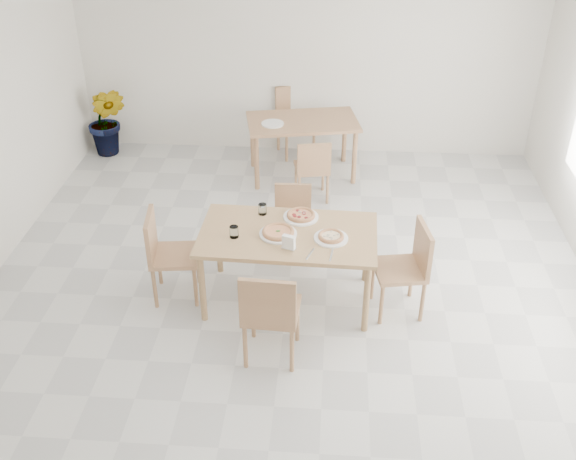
# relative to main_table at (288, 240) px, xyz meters

# --- Properties ---
(main_table) EXTENTS (1.64, 0.97, 0.75)m
(main_table) POSITION_rel_main_table_xyz_m (0.00, 0.00, 0.00)
(main_table) COLOR tan
(main_table) RESTS_ON ground
(chair_south) EXTENTS (0.48, 0.48, 0.93)m
(chair_south) POSITION_rel_main_table_xyz_m (-0.09, -0.87, -0.14)
(chair_south) COLOR tan
(chair_south) RESTS_ON ground
(chair_north) EXTENTS (0.38, 0.38, 0.77)m
(chair_north) POSITION_rel_main_table_xyz_m (-0.01, 0.82, -0.23)
(chair_north) COLOR tan
(chair_north) RESTS_ON ground
(chair_west) EXTENTS (0.49, 0.49, 0.90)m
(chair_west) POSITION_rel_main_table_xyz_m (-1.16, -0.02, -0.15)
(chair_west) COLOR tan
(chair_west) RESTS_ON ground
(chair_east) EXTENTS (0.52, 0.52, 0.90)m
(chair_east) POSITION_rel_main_table_xyz_m (1.11, -0.07, -0.15)
(chair_east) COLOR tan
(chair_east) RESTS_ON ground
(plate_margherita) EXTENTS (0.34, 0.34, 0.02)m
(plate_margherita) POSITION_rel_main_table_xyz_m (-0.09, -0.04, 0.08)
(plate_margherita) COLOR white
(plate_margherita) RESTS_ON main_table
(plate_mushroom) EXTENTS (0.31, 0.31, 0.02)m
(plate_mushroom) POSITION_rel_main_table_xyz_m (0.39, -0.07, 0.08)
(plate_mushroom) COLOR white
(plate_mushroom) RESTS_ON main_table
(plate_pepperoni) EXTENTS (0.33, 0.33, 0.02)m
(plate_pepperoni) POSITION_rel_main_table_xyz_m (0.10, 0.28, 0.08)
(plate_pepperoni) COLOR white
(plate_pepperoni) RESTS_ON main_table
(pizza_margherita) EXTENTS (0.35, 0.35, 0.03)m
(pizza_margherita) POSITION_rel_main_table_xyz_m (-0.09, -0.04, 0.11)
(pizza_margherita) COLOR tan
(pizza_margherita) RESTS_ON plate_margherita
(pizza_mushroom) EXTENTS (0.24, 0.24, 0.03)m
(pizza_mushroom) POSITION_rel_main_table_xyz_m (0.39, -0.07, 0.11)
(pizza_mushroom) COLOR tan
(pizza_mushroom) RESTS_ON plate_mushroom
(pizza_pepperoni) EXTENTS (0.34, 0.34, 0.03)m
(pizza_pepperoni) POSITION_rel_main_table_xyz_m (0.10, 0.28, 0.11)
(pizza_pepperoni) COLOR tan
(pizza_pepperoni) RESTS_ON plate_pepperoni
(tumbler_a) EXTENTS (0.08, 0.08, 0.11)m
(tumbler_a) POSITION_rel_main_table_xyz_m (-0.48, -0.10, 0.13)
(tumbler_a) COLOR white
(tumbler_a) RESTS_ON main_table
(tumbler_b) EXTENTS (0.08, 0.08, 0.10)m
(tumbler_b) POSITION_rel_main_table_xyz_m (-0.27, 0.32, 0.13)
(tumbler_b) COLOR white
(tumbler_b) RESTS_ON main_table
(napkin_holder) EXTENTS (0.14, 0.10, 0.14)m
(napkin_holder) POSITION_rel_main_table_xyz_m (0.03, -0.26, 0.14)
(napkin_holder) COLOR silver
(napkin_holder) RESTS_ON main_table
(fork_a) EXTENTS (0.04, 0.20, 0.01)m
(fork_a) POSITION_rel_main_table_xyz_m (0.40, -0.34, 0.08)
(fork_a) COLOR silver
(fork_a) RESTS_ON main_table
(fork_b) EXTENTS (0.08, 0.18, 0.01)m
(fork_b) POSITION_rel_main_table_xyz_m (0.22, -0.33, 0.08)
(fork_b) COLOR silver
(fork_b) RESTS_ON main_table
(second_table) EXTENTS (1.48, 1.03, 0.75)m
(second_table) POSITION_rel_main_table_xyz_m (-0.01, 2.63, -0.02)
(second_table) COLOR tan
(second_table) RESTS_ON ground
(chair_back_s) EXTENTS (0.46, 0.46, 0.79)m
(chair_back_s) POSITION_rel_main_table_xyz_m (0.15, 1.95, -0.21)
(chair_back_s) COLOR tan
(chair_back_s) RESTS_ON ground
(chair_back_n) EXTENTS (0.58, 0.58, 0.91)m
(chair_back_n) POSITION_rel_main_table_xyz_m (-0.16, 3.33, -0.15)
(chair_back_n) COLOR tan
(chair_back_n) RESTS_ON ground
(plate_empty) EXTENTS (0.27, 0.27, 0.02)m
(plate_empty) POSITION_rel_main_table_xyz_m (-0.37, 2.48, 0.08)
(plate_empty) COLOR white
(plate_empty) RESTS_ON second_table
(potted_plant) EXTENTS (0.56, 0.47, 0.96)m
(potted_plant) POSITION_rel_main_table_xyz_m (-2.66, 3.06, -0.19)
(potted_plant) COLOR #1B5D24
(potted_plant) RESTS_ON ground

